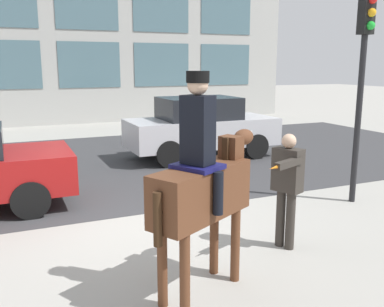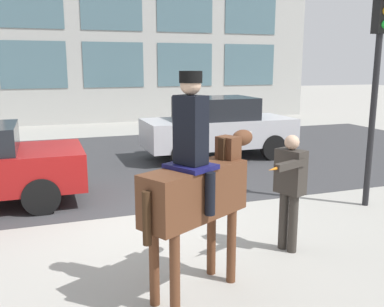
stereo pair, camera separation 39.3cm
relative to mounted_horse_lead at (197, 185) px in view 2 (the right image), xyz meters
name	(u,v)px [view 2 (the right image)]	position (x,y,z in m)	size (l,w,h in m)	color
ground_plane	(144,225)	(-0.11, 2.25, -1.27)	(80.00, 80.00, 0.00)	#9E9B93
road_surface	(103,163)	(-0.11, 7.00, -1.27)	(22.69, 8.50, 0.01)	#38383A
mounted_horse_lead	(197,185)	(0.00, 0.00, 0.00)	(1.64, 1.09, 2.50)	#59331E
pedestrian_bystander	(290,184)	(1.58, 0.62, -0.31)	(0.78, 0.68, 1.64)	#332D28
street_car_far_lane	(218,127)	(3.02, 6.64, -0.41)	(4.14, 1.79, 1.69)	#B7B7BC
traffic_light	(378,65)	(4.01, 1.85, 1.29)	(0.24, 0.29, 3.80)	black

